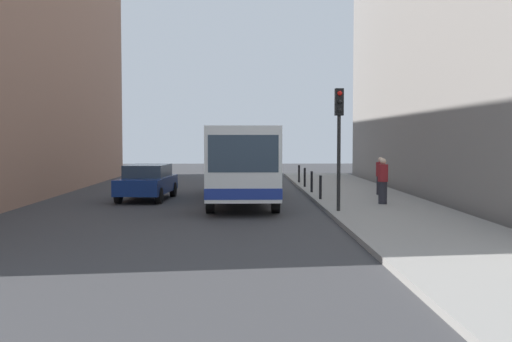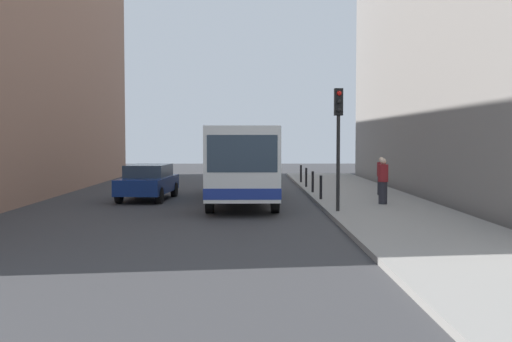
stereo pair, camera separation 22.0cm
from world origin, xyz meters
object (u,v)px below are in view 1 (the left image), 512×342
Objects in this scene: bus at (242,159)px; bollard_near at (320,187)px; pedestrian_near_signal at (383,181)px; traffic_light at (339,126)px; bollard_farthest at (299,174)px; pedestrian_mid_sidewalk at (380,176)px; bollard_mid at (312,182)px; car_beside_bus at (147,181)px; bollard_far at (305,177)px.

bollard_near is at bearing 167.91° from bus.
bus is 6.50× the size of pedestrian_near_signal.
bollard_farthest is (-0.10, 13.54, -2.38)m from traffic_light.
traffic_light reaches higher than bollard_near.
pedestrian_near_signal is at bearing -153.41° from pedestrian_mid_sidewalk.
bollard_near is 3.41m from pedestrian_mid_sidewalk.
bollard_mid is (-0.10, 7.23, -2.38)m from traffic_light.
bollard_far is at bearing -141.07° from car_beside_bus.
pedestrian_near_signal is 1.04× the size of pedestrian_mid_sidewalk.
bollard_mid is 3.16m from bollard_far.
bollard_mid and bollard_farthest have the same top height.
bollard_farthest is at bearing 90.00° from bollard_mid.
bus reaches higher than pedestrian_near_signal.
bollard_farthest is 8.11m from pedestrian_mid_sidewalk.
bus is 11.62× the size of bollard_farthest.
car_beside_bus reaches higher than bollard_mid.
bus is 9.43m from bollard_farthest.
bollard_mid is at bearing -161.74° from car_beside_bus.
bus is 6.15m from pedestrian_mid_sidewalk.
bollard_mid is at bearing -90.00° from bollard_far.
bollard_near is at bearing 173.34° from car_beside_bus.
bollard_near and bollard_farthest have the same top height.
pedestrian_mid_sidewalk is (2.83, -4.44, 0.33)m from bollard_far.
pedestrian_near_signal is (2.09, -11.33, 0.37)m from bollard_farthest.
car_beside_bus is at bearing -131.41° from bollard_farthest.
traffic_light reaches higher than pedestrian_near_signal.
car_beside_bus is 4.76× the size of bollard_far.
pedestrian_mid_sidewalk reaches higher than bollard_farthest.
bollard_mid and bollard_far have the same top height.
car_beside_bus is at bearing 143.03° from traffic_light.
traffic_light is 10.65m from bollard_far.
pedestrian_near_signal reaches higher than car_beside_bus.
bus is 11.62× the size of bollard_near.
bus is at bearing 173.92° from car_beside_bus.
bollard_near is 3.16m from bollard_mid.
bollard_near is at bearing 94.51° from pedestrian_near_signal.
bollard_mid is at bearing 90.00° from bollard_near.
bollard_farthest is (7.14, 8.09, -0.16)m from car_beside_bus.
bollard_farthest is (0.00, 6.31, 0.00)m from bollard_mid.
car_beside_bus is at bearing -166.01° from bollard_mid.
bus reaches higher than bollard_far.
bollard_far is at bearing -90.00° from bollard_farthest.
bus is 6.57m from bollard_far.
car_beside_bus is 2.66× the size of pedestrian_near_signal.
bollard_near is 6.31m from bollard_far.
bollard_near is at bearing -90.00° from bollard_farthest.
bollard_far is 0.58× the size of pedestrian_mid_sidewalk.
bollard_mid is at bearing -90.00° from bollard_farthest.
bollard_farthest is (0.00, 3.16, 0.00)m from bollard_far.
traffic_light reaches higher than bus.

